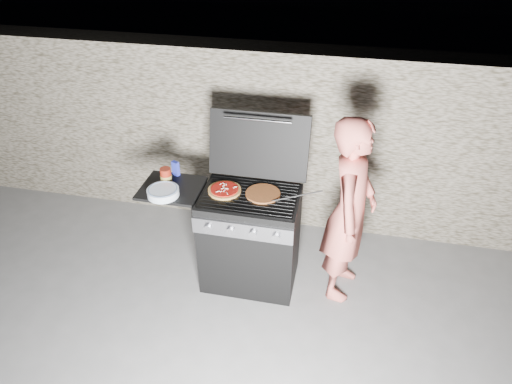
% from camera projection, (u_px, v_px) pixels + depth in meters
% --- Properties ---
extents(ground, '(50.00, 50.00, 0.00)m').
position_uv_depth(ground, '(251.00, 277.00, 4.18)').
color(ground, slate).
extents(stone_wall, '(8.00, 0.35, 1.80)m').
position_uv_depth(stone_wall, '(273.00, 138.00, 4.53)').
color(stone_wall, '#A09482').
rests_on(stone_wall, ground).
extents(gas_grill, '(1.34, 0.79, 0.91)m').
position_uv_depth(gas_grill, '(222.00, 235.00, 3.97)').
color(gas_grill, black).
rests_on(gas_grill, ground).
extents(pizza_topped, '(0.35, 0.35, 0.03)m').
position_uv_depth(pizza_topped, '(225.00, 190.00, 3.71)').
color(pizza_topped, tan).
rests_on(pizza_topped, gas_grill).
extents(pizza_plain, '(0.29, 0.29, 0.02)m').
position_uv_depth(pizza_plain, '(263.00, 194.00, 3.68)').
color(pizza_plain, '#CB7332').
rests_on(pizza_plain, gas_grill).
extents(sauce_jar, '(0.11, 0.11, 0.14)m').
position_uv_depth(sauce_jar, '(166.00, 176.00, 3.79)').
color(sauce_jar, maroon).
rests_on(sauce_jar, gas_grill).
extents(blue_carton, '(0.07, 0.06, 0.13)m').
position_uv_depth(blue_carton, '(176.00, 168.00, 3.91)').
color(blue_carton, '#232DAC').
rests_on(blue_carton, gas_grill).
extents(plate_stack, '(0.28, 0.28, 0.06)m').
position_uv_depth(plate_stack, '(163.00, 192.00, 3.67)').
color(plate_stack, white).
rests_on(plate_stack, gas_grill).
extents(person, '(0.48, 0.65, 1.64)m').
position_uv_depth(person, '(350.00, 212.00, 3.64)').
color(person, '#EA6D60').
rests_on(person, ground).
extents(tongs, '(0.40, 0.14, 0.08)m').
position_uv_depth(tongs, '(296.00, 196.00, 3.58)').
color(tongs, black).
rests_on(tongs, gas_grill).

